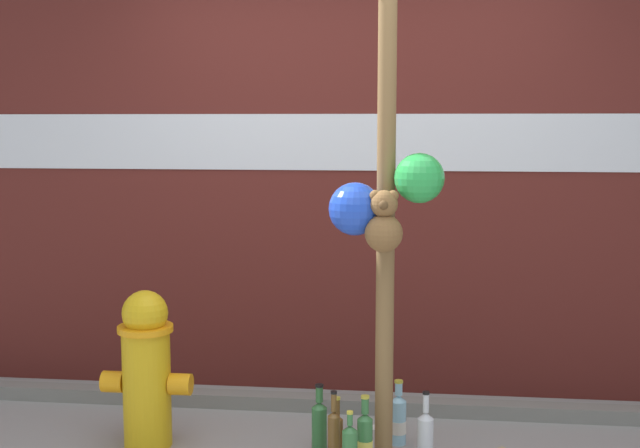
{
  "coord_description": "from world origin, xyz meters",
  "views": [
    {
      "loc": [
        0.37,
        -3.27,
        1.62
      ],
      "look_at": [
        -0.07,
        0.49,
        1.14
      ],
      "focal_mm": 45.63,
      "sensor_mm": 36.0,
      "label": 1
    }
  ],
  "objects_px": {
    "bottle_1": "(334,439)",
    "bottle_6": "(319,423)",
    "bottle_3": "(337,435)",
    "bottle_5": "(425,437)",
    "memorial_post": "(383,152)",
    "bottle_4": "(365,443)",
    "bottle_2": "(398,419)",
    "fire_hydrant": "(146,368)"
  },
  "relations": [
    {
      "from": "bottle_2",
      "to": "bottle_5",
      "type": "height_order",
      "value": "bottle_5"
    },
    {
      "from": "memorial_post",
      "to": "bottle_4",
      "type": "xyz_separation_m",
      "value": [
        -0.06,
        -0.14,
        -1.33
      ]
    },
    {
      "from": "memorial_post",
      "to": "bottle_6",
      "type": "height_order",
      "value": "memorial_post"
    },
    {
      "from": "bottle_2",
      "to": "bottle_3",
      "type": "xyz_separation_m",
      "value": [
        -0.29,
        -0.24,
        -0.0
      ]
    },
    {
      "from": "bottle_4",
      "to": "bottle_6",
      "type": "xyz_separation_m",
      "value": [
        -0.24,
        0.25,
        -0.01
      ]
    },
    {
      "from": "bottle_5",
      "to": "memorial_post",
      "type": "bearing_deg",
      "value": 175.23
    },
    {
      "from": "bottle_1",
      "to": "bottle_5",
      "type": "bearing_deg",
      "value": 15.53
    },
    {
      "from": "bottle_1",
      "to": "bottle_6",
      "type": "bearing_deg",
      "value": 111.29
    },
    {
      "from": "bottle_3",
      "to": "bottle_5",
      "type": "xyz_separation_m",
      "value": [
        0.42,
        -0.01,
        0.01
      ]
    },
    {
      "from": "bottle_3",
      "to": "bottle_6",
      "type": "xyz_separation_m",
      "value": [
        -0.1,
        0.12,
        0.01
      ]
    },
    {
      "from": "bottle_4",
      "to": "bottle_5",
      "type": "distance_m",
      "value": 0.31
    },
    {
      "from": "bottle_4",
      "to": "bottle_5",
      "type": "xyz_separation_m",
      "value": [
        0.28,
        0.12,
        -0.01
      ]
    },
    {
      "from": "memorial_post",
      "to": "bottle_5",
      "type": "distance_m",
      "value": 1.36
    },
    {
      "from": "bottle_3",
      "to": "bottle_6",
      "type": "distance_m",
      "value": 0.16
    },
    {
      "from": "memorial_post",
      "to": "bottle_5",
      "type": "relative_size",
      "value": 7.35
    },
    {
      "from": "bottle_2",
      "to": "bottle_4",
      "type": "height_order",
      "value": "bottle_4"
    },
    {
      "from": "bottle_5",
      "to": "bottle_6",
      "type": "bearing_deg",
      "value": 166.01
    },
    {
      "from": "bottle_4",
      "to": "fire_hydrant",
      "type": "bearing_deg",
      "value": 169.21
    },
    {
      "from": "bottle_4",
      "to": "memorial_post",
      "type": "bearing_deg",
      "value": 65.34
    },
    {
      "from": "bottle_4",
      "to": "bottle_2",
      "type": "bearing_deg",
      "value": 68.52
    },
    {
      "from": "bottle_5",
      "to": "bottle_6",
      "type": "distance_m",
      "value": 0.54
    },
    {
      "from": "memorial_post",
      "to": "bottle_2",
      "type": "distance_m",
      "value": 1.38
    },
    {
      "from": "bottle_3",
      "to": "bottle_6",
      "type": "height_order",
      "value": "bottle_6"
    },
    {
      "from": "bottle_1",
      "to": "bottle_4",
      "type": "bearing_deg",
      "value": -2.06
    },
    {
      "from": "bottle_2",
      "to": "bottle_4",
      "type": "relative_size",
      "value": 0.89
    },
    {
      "from": "bottle_1",
      "to": "bottle_4",
      "type": "xyz_separation_m",
      "value": [
        0.15,
        -0.01,
        -0.01
      ]
    },
    {
      "from": "memorial_post",
      "to": "fire_hydrant",
      "type": "xyz_separation_m",
      "value": [
        -1.17,
        0.07,
        -1.08
      ]
    },
    {
      "from": "bottle_1",
      "to": "bottle_4",
      "type": "relative_size",
      "value": 1.04
    },
    {
      "from": "bottle_2",
      "to": "bottle_5",
      "type": "distance_m",
      "value": 0.28
    },
    {
      "from": "bottle_4",
      "to": "bottle_5",
      "type": "bearing_deg",
      "value": 23.8
    },
    {
      "from": "fire_hydrant",
      "to": "bottle_3",
      "type": "xyz_separation_m",
      "value": [
        0.97,
        -0.08,
        -0.27
      ]
    },
    {
      "from": "fire_hydrant",
      "to": "bottle_4",
      "type": "xyz_separation_m",
      "value": [
        1.11,
        -0.21,
        -0.25
      ]
    },
    {
      "from": "bottle_5",
      "to": "fire_hydrant",
      "type": "bearing_deg",
      "value": 176.37
    },
    {
      "from": "fire_hydrant",
      "to": "bottle_5",
      "type": "bearing_deg",
      "value": -3.63
    },
    {
      "from": "bottle_3",
      "to": "bottle_4",
      "type": "height_order",
      "value": "bottle_4"
    },
    {
      "from": "bottle_4",
      "to": "bottle_5",
      "type": "relative_size",
      "value": 1.03
    },
    {
      "from": "memorial_post",
      "to": "bottle_4",
      "type": "bearing_deg",
      "value": -114.66
    },
    {
      "from": "fire_hydrant",
      "to": "memorial_post",
      "type": "bearing_deg",
      "value": -3.42
    },
    {
      "from": "fire_hydrant",
      "to": "bottle_3",
      "type": "relative_size",
      "value": 2.51
    },
    {
      "from": "bottle_4",
      "to": "bottle_6",
      "type": "bearing_deg",
      "value": 133.69
    },
    {
      "from": "memorial_post",
      "to": "bottle_2",
      "type": "height_order",
      "value": "memorial_post"
    },
    {
      "from": "bottle_5",
      "to": "bottle_4",
      "type": "bearing_deg",
      "value": -156.2
    }
  ]
}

